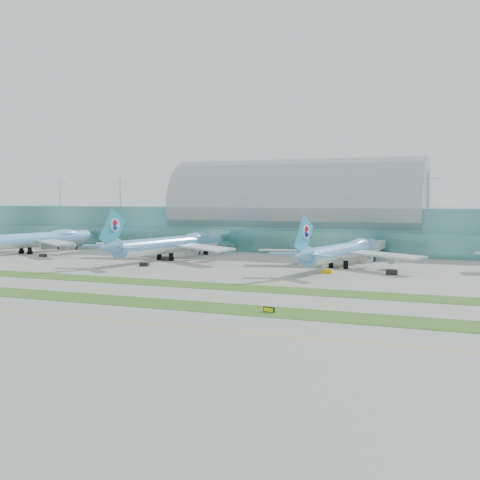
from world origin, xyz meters
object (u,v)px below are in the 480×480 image
at_px(airliner_b, 172,243).
at_px(airliner_c, 343,250).
at_px(terminal, 297,219).
at_px(taxiway_sign_east, 269,310).
at_px(airliner_a, 34,239).

height_order(airliner_b, airliner_c, airliner_b).
bearing_deg(terminal, taxiway_sign_east, -75.69).
xyz_separation_m(airliner_b, airliner_c, (68.80, -1.41, -0.41)).
distance_m(airliner_b, airliner_c, 68.82).
height_order(airliner_a, airliner_c, airliner_a).
bearing_deg(airliner_b, terminal, 75.03).
height_order(airliner_a, taxiway_sign_east, airliner_a).
xyz_separation_m(terminal, airliner_a, (-101.37, -66.03, -7.96)).
distance_m(airliner_a, taxiway_sign_east, 168.53).
height_order(terminal, airliner_b, terminal).
height_order(airliner_c, taxiway_sign_east, airliner_c).
bearing_deg(taxiway_sign_east, airliner_a, 161.65).
height_order(terminal, taxiway_sign_east, terminal).
xyz_separation_m(terminal, airliner_b, (-31.85, -66.96, -7.87)).
xyz_separation_m(terminal, taxiway_sign_east, (40.14, -157.39, -13.65)).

